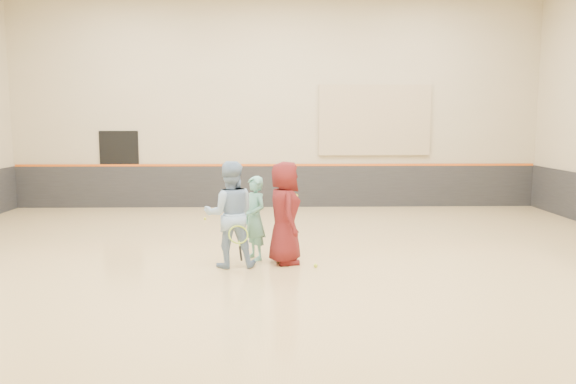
{
  "coord_description": "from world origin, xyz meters",
  "views": [
    {
      "loc": [
        -0.08,
        -10.13,
        2.5
      ],
      "look_at": [
        0.18,
        0.4,
        1.15
      ],
      "focal_mm": 35.0,
      "sensor_mm": 36.0,
      "label": 1
    }
  ],
  "objects_px": {
    "young_man": "(285,213)",
    "spare_racket": "(226,225)",
    "instructor": "(230,214)",
    "girl": "(255,218)"
  },
  "relations": [
    {
      "from": "young_man",
      "to": "girl",
      "type": "bearing_deg",
      "value": 50.76
    },
    {
      "from": "girl",
      "to": "young_man",
      "type": "bearing_deg",
      "value": 27.96
    },
    {
      "from": "girl",
      "to": "young_man",
      "type": "distance_m",
      "value": 0.62
    },
    {
      "from": "young_man",
      "to": "spare_racket",
      "type": "relative_size",
      "value": 2.79
    },
    {
      "from": "instructor",
      "to": "spare_racket",
      "type": "height_order",
      "value": "instructor"
    },
    {
      "from": "instructor",
      "to": "spare_racket",
      "type": "relative_size",
      "value": 2.83
    },
    {
      "from": "instructor",
      "to": "spare_racket",
      "type": "bearing_deg",
      "value": -90.45
    },
    {
      "from": "instructor",
      "to": "girl",
      "type": "bearing_deg",
      "value": -135.55
    },
    {
      "from": "instructor",
      "to": "spare_racket",
      "type": "distance_m",
      "value": 3.91
    },
    {
      "from": "young_man",
      "to": "spare_racket",
      "type": "distance_m",
      "value": 3.93
    }
  ]
}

